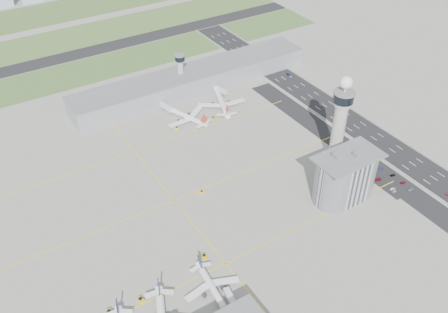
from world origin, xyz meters
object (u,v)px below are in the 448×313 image
car_lot_3 (374,174)px  airplane_near_c (212,285)px  jet_bridge_near_2 (237,313)px  car_hw_2 (288,74)px  secondary_tower (180,69)px  admin_building (345,176)px  car_lot_0 (394,191)px  car_lot_6 (411,189)px  airplane_far_b (221,99)px  tug_3 (202,192)px  tug_1 (140,300)px  car_lot_11 (369,160)px  tug_0 (109,312)px  tug_4 (177,128)px  car_lot_1 (393,189)px  car_lot_8 (393,175)px  jet_bridge_far_0 (161,105)px  tug_2 (204,256)px  car_lot_10 (376,164)px  control_tower (340,117)px  jet_bridge_far_1 (215,89)px  tug_5 (213,118)px  car_hw_4 (238,55)px  car_lot_5 (358,165)px  airplane_far_a (186,113)px  car_lot_4 (364,170)px  car_lot_7 (403,183)px  car_lot_2 (378,179)px  car_hw_0 (448,195)px  car_hw_1 (345,119)px

car_lot_3 → airplane_near_c: bearing=97.0°
jet_bridge_near_2 → car_hw_2: 253.81m
secondary_tower → car_hw_2: 98.15m
admin_building → car_lot_0: (30.48, -15.59, -14.76)m
car_lot_6 → car_hw_2: (29.97, 164.29, 0.03)m
airplane_far_b → tug_3: bearing=160.9°
car_lot_0 → car_lot_3: (1.61, 19.12, -0.00)m
tug_1 → car_lot_11: tug_1 is taller
tug_0 → tug_4: (103.83, 125.56, -0.17)m
secondary_tower → car_lot_1: (53.36, -185.39, -18.16)m
admin_building → airplane_far_b: (-7.46, 131.64, -8.90)m
car_lot_8 → car_lot_11: (-1.33, 20.50, -0.05)m
airplane_near_c → car_hw_2: (177.82, 164.48, -4.37)m
jet_bridge_far_0 → car_lot_8: 182.51m
tug_2 → car_lot_10: 141.03m
control_tower → jet_bridge_far_1: size_ratio=4.61×
tug_5 → car_lot_3: tug_5 is taller
car_hw_4 → car_lot_8: bearing=-95.7°
car_lot_0 → car_hw_4: bearing=-14.6°
jet_bridge_far_1 → car_lot_5: size_ratio=3.69×
airplane_far_b → jet_bridge_near_2: 196.58m
airplane_far_a → car_hw_2: bearing=-101.5°
tug_0 → car_lot_3: tug_0 is taller
tug_4 → car_lot_4: size_ratio=0.94×
jet_bridge_far_0 → car_hw_2: size_ratio=3.07×
jet_bridge_far_1 → car_hw_4: (54.87, 47.09, -2.28)m
jet_bridge_near_2 → car_lot_8: (146.79, 35.27, -2.23)m
admin_building → car_lot_6: (40.46, -19.88, -14.70)m
jet_bridge_near_2 → tug_0: (-52.18, 34.85, -1.80)m
jet_bridge_far_0 → car_lot_7: bearing=18.9°
jet_bridge_near_2 → car_lot_2: jet_bridge_near_2 is taller
airplane_far_a → car_lot_8: 156.65m
admin_building → car_hw_2: size_ratio=9.20×
jet_bridge_far_1 → car_hw_0: size_ratio=4.17×
car_lot_2 → car_hw_4: car_lot_2 is taller
tug_0 → car_lot_11: bearing=-163.4°
car_lot_1 → car_lot_10: bearing=-17.6°
airplane_near_c → car_lot_1: (138.75, 6.68, -4.36)m
secondary_tower → car_lot_4: 170.48m
airplane_near_c → car_lot_4: size_ratio=11.10×
airplane_far_a → car_lot_11: (81.96, -112.06, -5.32)m
tug_1 → car_hw_0: (197.51, -30.57, -0.49)m
car_hw_1 → airplane_far_a: bearing=154.3°
control_tower → secondary_tower: (-42.00, 142.00, -16.24)m
control_tower → car_lot_10: control_tower is taller
car_hw_0 → car_lot_6: bearing=127.2°
control_tower → tug_2: bearing=-166.8°
car_lot_4 → car_lot_7: car_lot_7 is taller
car_lot_7 → car_lot_11: (-1.32, 29.35, 0.01)m
tug_5 → car_hw_0: (79.47, -155.22, -0.33)m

